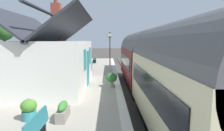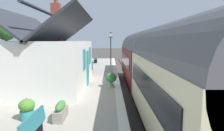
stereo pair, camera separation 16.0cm
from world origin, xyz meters
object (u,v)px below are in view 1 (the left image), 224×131
object	(u,v)px
lamp_post_platform	(110,42)
planter_bench_right	(63,65)
planter_under_sign	(49,69)
planter_edge_near	(29,109)
station_building	(51,62)
planter_by_door	(111,79)
planter_bench_left	(88,60)
planter_corner_building	(79,63)
bench_by_lamp	(95,59)
train	(154,65)
bench_mid_platform	(33,130)
planter_edge_far	(63,111)
tree_distant	(4,27)
bench_platform_end	(90,66)

from	to	relation	value
lamp_post_platform	planter_bench_right	bearing A→B (deg)	129.60
planter_under_sign	planter_edge_near	size ratio (longest dim) A/B	0.98
station_building	planter_by_door	size ratio (longest dim) A/B	7.47
planter_edge_near	planter_bench_left	bearing A→B (deg)	-0.43
planter_corner_building	bench_by_lamp	bearing A→B (deg)	-17.27
train	planter_edge_near	bearing A→B (deg)	129.97
station_building	planter_edge_near	xyz separation A→B (m)	(-4.71, -0.59, -1.09)
train	planter_bench_right	distance (m)	9.20
train	bench_mid_platform	size ratio (longest dim) A/B	12.15
bench_by_lamp	bench_mid_platform	xyz separation A→B (m)	(-18.71, 0.27, 0.00)
planter_by_door	planter_edge_far	xyz separation A→B (m)	(-4.56, 1.75, -0.16)
bench_by_lamp	planter_by_door	bearing A→B (deg)	-171.71
planter_bench_right	tree_distant	xyz separation A→B (m)	(8.98, 9.84, 3.94)
planter_corner_building	planter_bench_right	size ratio (longest dim) A/B	0.90
bench_mid_platform	bench_platform_end	bearing A→B (deg)	-1.27
bench_by_lamp	bench_platform_end	distance (m)	6.44
planter_under_sign	planter_bench_right	xyz separation A→B (m)	(1.30, -0.87, 0.14)
planter_by_door	planter_under_sign	size ratio (longest dim) A/B	1.20
planter_bench_left	tree_distant	distance (m)	12.22
planter_under_sign	tree_distant	bearing A→B (deg)	41.11
train	bench_platform_end	bearing A→B (deg)	35.39
planter_bench_left	lamp_post_platform	size ratio (longest dim) A/B	0.26
planter_edge_near	train	bearing A→B (deg)	-50.03
planter_edge_near	planter_corner_building	bearing A→B (deg)	0.98
planter_under_sign	bench_by_lamp	bearing A→B (deg)	-23.80
planter_edge_near	planter_bench_right	size ratio (longest dim) A/B	0.87
station_building	planter_under_sign	xyz separation A→B (m)	(4.70, 1.65, -1.10)
station_building	planter_edge_far	world-z (taller)	station_building
planter_by_door	lamp_post_platform	size ratio (longest dim) A/B	0.26
planter_edge_far	tree_distant	distance (m)	23.60
planter_edge_far	planter_bench_right	distance (m)	10.98
bench_platform_end	planter_corner_building	distance (m)	2.58
bench_platform_end	planter_under_sign	world-z (taller)	bench_platform_end
planter_edge_near	lamp_post_platform	bearing A→B (deg)	-11.53
station_building	bench_mid_platform	xyz separation A→B (m)	(-6.46, -1.42, -1.00)
bench_mid_platform	planter_bench_left	world-z (taller)	bench_mid_platform
train	planter_bench_right	bearing A→B (deg)	47.41
bench_by_lamp	planter_bench_left	size ratio (longest dim) A/B	1.49
lamp_post_platform	bench_mid_platform	bearing A→B (deg)	172.58
planter_under_sign	planter_edge_far	size ratio (longest dim) A/B	0.87
planter_edge_near	lamp_post_platform	size ratio (longest dim) A/B	0.22
tree_distant	planter_corner_building	bearing A→B (deg)	-122.27
bench_mid_platform	planter_edge_far	size ratio (longest dim) A/B	1.56
train	station_building	world-z (taller)	station_building
train	planter_corner_building	distance (m)	10.00
lamp_post_platform	planter_edge_far	bearing A→B (deg)	172.95
planter_by_door	tree_distant	bearing A→B (deg)	43.03
planter_corner_building	bench_mid_platform	bearing A→B (deg)	-175.89
bench_platform_end	planter_by_door	bearing A→B (deg)	-163.17
planter_bench_right	planter_edge_near	bearing A→B (deg)	-172.69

